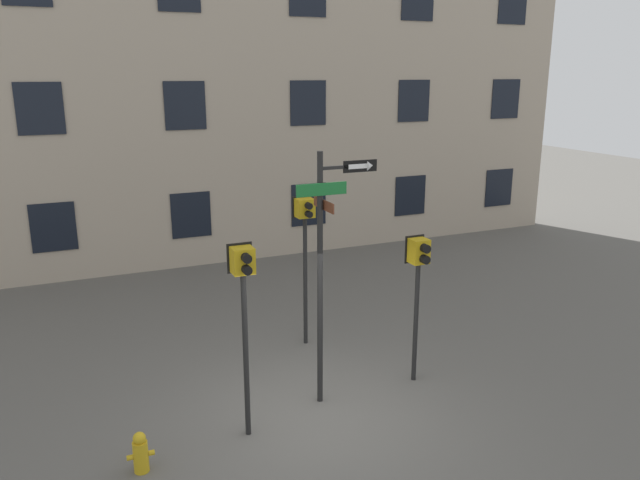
{
  "coord_description": "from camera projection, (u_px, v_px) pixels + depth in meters",
  "views": [
    {
      "loc": [
        -3.36,
        -7.88,
        5.16
      ],
      "look_at": [
        0.28,
        0.46,
        2.7
      ],
      "focal_mm": 35.0,
      "sensor_mm": 36.0,
      "label": 1
    }
  ],
  "objects": [
    {
      "name": "ground_plane",
      "position": [
        315.0,
        418.0,
        9.61
      ],
      "size": [
        60.0,
        60.0,
        0.0
      ],
      "primitive_type": "plane",
      "color": "#595651"
    },
    {
      "name": "fire_hydrant",
      "position": [
        141.0,
        453.0,
        8.26
      ],
      "size": [
        0.36,
        0.2,
        0.58
      ],
      "color": "gold",
      "rests_on": "ground_plane"
    },
    {
      "name": "pedestrian_signal_right",
      "position": [
        418.0,
        270.0,
        10.29
      ],
      "size": [
        0.35,
        0.4,
        2.55
      ],
      "color": "black",
      "rests_on": "ground_plane"
    },
    {
      "name": "pedestrian_signal_left",
      "position": [
        244.0,
        291.0,
        8.61
      ],
      "size": [
        0.36,
        0.4,
        2.89
      ],
      "color": "black",
      "rests_on": "ground_plane"
    },
    {
      "name": "pedestrian_signal_across",
      "position": [
        305.0,
        231.0,
        11.69
      ],
      "size": [
        0.39,
        0.4,
        2.92
      ],
      "color": "black",
      "rests_on": "ground_plane"
    },
    {
      "name": "street_sign_pole",
      "position": [
        325.0,
        258.0,
        9.52
      ],
      "size": [
        1.34,
        0.71,
        4.05
      ],
      "color": "black",
      "rests_on": "ground_plane"
    },
    {
      "name": "building_facade",
      "position": [
        179.0,
        47.0,
        15.91
      ],
      "size": [
        24.0,
        0.64,
        11.53
      ],
      "color": "tan",
      "rests_on": "ground_plane"
    }
  ]
}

